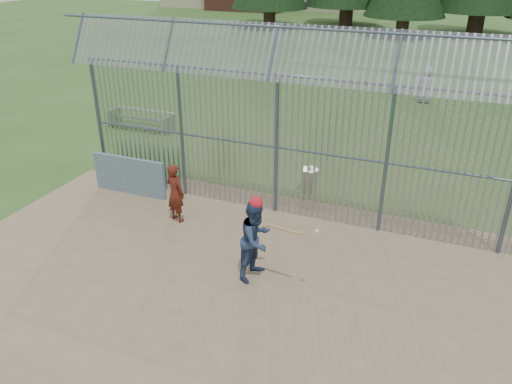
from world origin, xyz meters
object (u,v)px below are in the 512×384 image
at_px(trash_can, 309,180).
at_px(bleacher, 141,119).
at_px(onlooker, 175,193).
at_px(batter, 256,240).
at_px(dugout_wall, 130,176).

relative_size(trash_can, bleacher, 0.27).
distance_m(onlooker, bleacher, 8.56).
relative_size(batter, trash_can, 2.34).
distance_m(batter, bleacher, 11.87).
bearing_deg(bleacher, onlooker, -49.67).
bearing_deg(dugout_wall, bleacher, 120.86).
height_order(dugout_wall, onlooker, onlooker).
distance_m(trash_can, bleacher, 9.04).
bearing_deg(onlooker, trash_can, -112.98).
bearing_deg(dugout_wall, batter, -26.08).
relative_size(onlooker, bleacher, 0.57).
xyz_separation_m(trash_can, bleacher, (-8.44, 3.25, 0.03)).
height_order(dugout_wall, batter, batter).
bearing_deg(onlooker, bleacher, -31.07).
bearing_deg(bleacher, batter, -43.41).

